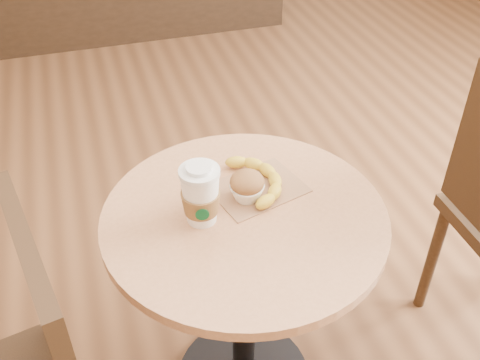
% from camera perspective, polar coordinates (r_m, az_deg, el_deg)
% --- Properties ---
extents(cafe_table, '(0.74, 0.74, 0.75)m').
position_cam_1_polar(cafe_table, '(1.59, 0.43, -8.87)').
color(cafe_table, black).
rests_on(cafe_table, ground).
extents(kraft_bag, '(0.28, 0.24, 0.00)m').
position_cam_1_polar(kraft_bag, '(1.53, 1.78, -0.85)').
color(kraft_bag, '#986A49').
rests_on(kraft_bag, cafe_table).
extents(coffee_cup, '(0.10, 0.10, 0.17)m').
position_cam_1_polar(coffee_cup, '(1.39, -4.02, -1.68)').
color(coffee_cup, white).
rests_on(coffee_cup, cafe_table).
extents(muffin, '(0.09, 0.09, 0.08)m').
position_cam_1_polar(muffin, '(1.47, 0.72, -0.61)').
color(muffin, white).
rests_on(muffin, kraft_bag).
extents(banana, '(0.15, 0.26, 0.03)m').
position_cam_1_polar(banana, '(1.53, 2.03, 0.09)').
color(banana, gold).
rests_on(banana, kraft_bag).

